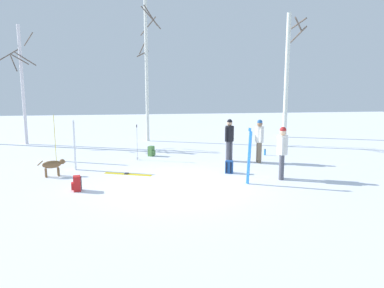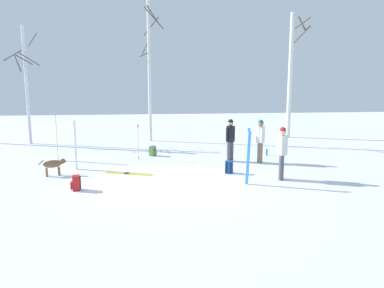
{
  "view_description": "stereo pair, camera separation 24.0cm",
  "coord_description": "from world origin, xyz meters",
  "px_view_note": "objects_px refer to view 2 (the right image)",
  "views": [
    {
      "loc": [
        -1.13,
        -10.25,
        2.92
      ],
      "look_at": [
        0.77,
        1.63,
        1.0
      ],
      "focal_mm": 32.55,
      "sensor_mm": 36.0,
      "label": 1
    },
    {
      "loc": [
        -0.9,
        -10.28,
        2.92
      ],
      "look_at": [
        0.77,
        1.63,
        1.0
      ],
      "focal_mm": 32.55,
      "sensor_mm": 36.0,
      "label": 2
    }
  ],
  "objects_px": {
    "backpack_0": "(76,183)",
    "birch_tree_2": "(149,66)",
    "person_1": "(230,137)",
    "backpack_1": "(153,151)",
    "ski_pair_planted_0": "(76,145)",
    "backpack_2": "(229,167)",
    "birch_tree_1": "(26,83)",
    "water_bottle_0": "(267,152)",
    "birch_tree_3": "(291,73)",
    "ski_pair_lying_0": "(128,174)",
    "ski_poles_0": "(138,141)",
    "person_2": "(282,150)",
    "person_0": "(260,138)",
    "ski_pair_planted_1": "(248,157)",
    "ski_pair_planted_2": "(57,138)",
    "dog": "(54,164)"
  },
  "relations": [
    {
      "from": "dog",
      "to": "ski_pair_planted_2",
      "type": "xyz_separation_m",
      "value": [
        -0.47,
        2.6,
        0.55
      ]
    },
    {
      "from": "person_1",
      "to": "ski_poles_0",
      "type": "relative_size",
      "value": 1.18
    },
    {
      "from": "dog",
      "to": "water_bottle_0",
      "type": "xyz_separation_m",
      "value": [
        8.39,
        2.48,
        -0.25
      ]
    },
    {
      "from": "ski_pair_planted_1",
      "to": "ski_poles_0",
      "type": "height_order",
      "value": "ski_pair_planted_1"
    },
    {
      "from": "person_2",
      "to": "ski_pair_planted_1",
      "type": "height_order",
      "value": "ski_pair_planted_1"
    },
    {
      "from": "ski_pair_planted_0",
      "to": "ski_pair_planted_1",
      "type": "relative_size",
      "value": 1.04
    },
    {
      "from": "person_1",
      "to": "backpack_2",
      "type": "height_order",
      "value": "person_1"
    },
    {
      "from": "backpack_1",
      "to": "backpack_2",
      "type": "distance_m",
      "value": 4.37
    },
    {
      "from": "ski_pair_planted_0",
      "to": "birch_tree_3",
      "type": "bearing_deg",
      "value": 32.01
    },
    {
      "from": "person_2",
      "to": "backpack_0",
      "type": "xyz_separation_m",
      "value": [
        -6.36,
        -0.34,
        -0.77
      ]
    },
    {
      "from": "person_0",
      "to": "ski_pair_planted_0",
      "type": "height_order",
      "value": "ski_pair_planted_0"
    },
    {
      "from": "dog",
      "to": "ski_poles_0",
      "type": "relative_size",
      "value": 0.59
    },
    {
      "from": "ski_pair_lying_0",
      "to": "birch_tree_1",
      "type": "distance_m",
      "value": 9.85
    },
    {
      "from": "ski_pair_planted_2",
      "to": "person_0",
      "type": "bearing_deg",
      "value": -10.85
    },
    {
      "from": "backpack_2",
      "to": "birch_tree_3",
      "type": "relative_size",
      "value": 0.06
    },
    {
      "from": "backpack_1",
      "to": "birch_tree_1",
      "type": "distance_m",
      "value": 8.31
    },
    {
      "from": "birch_tree_2",
      "to": "backpack_1",
      "type": "bearing_deg",
      "value": -90.16
    },
    {
      "from": "backpack_0",
      "to": "person_1",
      "type": "bearing_deg",
      "value": 31.71
    },
    {
      "from": "backpack_0",
      "to": "ski_pair_planted_0",
      "type": "bearing_deg",
      "value": 99.86
    },
    {
      "from": "backpack_2",
      "to": "person_1",
      "type": "bearing_deg",
      "value": 75.0
    },
    {
      "from": "person_2",
      "to": "ski_pair_lying_0",
      "type": "height_order",
      "value": "person_2"
    },
    {
      "from": "ski_pair_planted_0",
      "to": "birch_tree_2",
      "type": "height_order",
      "value": "birch_tree_2"
    },
    {
      "from": "person_0",
      "to": "person_1",
      "type": "height_order",
      "value": "same"
    },
    {
      "from": "person_2",
      "to": "ski_poles_0",
      "type": "bearing_deg",
      "value": 139.86
    },
    {
      "from": "backpack_0",
      "to": "birch_tree_1",
      "type": "height_order",
      "value": "birch_tree_1"
    },
    {
      "from": "ski_poles_0",
      "to": "ski_pair_lying_0",
      "type": "bearing_deg",
      "value": -97.95
    },
    {
      "from": "ski_poles_0",
      "to": "backpack_1",
      "type": "bearing_deg",
      "value": 49.77
    },
    {
      "from": "person_1",
      "to": "ski_pair_lying_0",
      "type": "xyz_separation_m",
      "value": [
        -4.02,
        -1.6,
        -0.97
      ]
    },
    {
      "from": "backpack_0",
      "to": "birch_tree_1",
      "type": "bearing_deg",
      "value": 113.52
    },
    {
      "from": "ski_pair_planted_0",
      "to": "birch_tree_3",
      "type": "distance_m",
      "value": 13.44
    },
    {
      "from": "person_1",
      "to": "backpack_0",
      "type": "relative_size",
      "value": 3.9
    },
    {
      "from": "ski_poles_0",
      "to": "backpack_0",
      "type": "height_order",
      "value": "ski_poles_0"
    },
    {
      "from": "dog",
      "to": "birch_tree_3",
      "type": "bearing_deg",
      "value": 33.84
    },
    {
      "from": "birch_tree_1",
      "to": "backpack_0",
      "type": "bearing_deg",
      "value": -66.48
    },
    {
      "from": "dog",
      "to": "ski_pair_planted_1",
      "type": "bearing_deg",
      "value": -17.85
    },
    {
      "from": "birch_tree_3",
      "to": "backpack_2",
      "type": "bearing_deg",
      "value": -124.57
    },
    {
      "from": "water_bottle_0",
      "to": "ski_poles_0",
      "type": "bearing_deg",
      "value": -178.63
    },
    {
      "from": "backpack_1",
      "to": "birch_tree_1",
      "type": "xyz_separation_m",
      "value": [
        -6.4,
        4.36,
        3.01
      ]
    },
    {
      "from": "backpack_0",
      "to": "birch_tree_2",
      "type": "height_order",
      "value": "birch_tree_2"
    },
    {
      "from": "backpack_2",
      "to": "birch_tree_2",
      "type": "bearing_deg",
      "value": 107.42
    },
    {
      "from": "water_bottle_0",
      "to": "ski_pair_planted_1",
      "type": "bearing_deg",
      "value": -116.51
    },
    {
      "from": "backpack_2",
      "to": "dog",
      "type": "bearing_deg",
      "value": 175.25
    },
    {
      "from": "ski_pair_lying_0",
      "to": "birch_tree_3",
      "type": "height_order",
      "value": "birch_tree_3"
    },
    {
      "from": "ski_pair_planted_0",
      "to": "water_bottle_0",
      "type": "distance_m",
      "value": 8.02
    },
    {
      "from": "ski_poles_0",
      "to": "backpack_1",
      "type": "xyz_separation_m",
      "value": [
        0.61,
        0.72,
        -0.56
      ]
    },
    {
      "from": "person_0",
      "to": "ski_pair_planted_1",
      "type": "distance_m",
      "value": 3.36
    },
    {
      "from": "dog",
      "to": "ski_pair_lying_0",
      "type": "height_order",
      "value": "dog"
    },
    {
      "from": "ski_poles_0",
      "to": "backpack_2",
      "type": "height_order",
      "value": "ski_poles_0"
    },
    {
      "from": "backpack_2",
      "to": "birch_tree_3",
      "type": "distance_m",
      "value": 10.75
    },
    {
      "from": "person_0",
      "to": "ski_pair_planted_1",
      "type": "bearing_deg",
      "value": -115.1
    }
  ]
}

